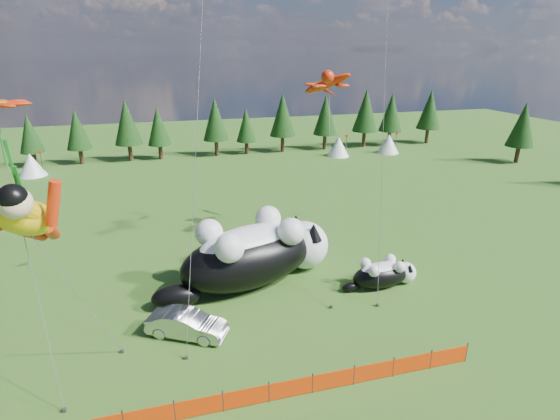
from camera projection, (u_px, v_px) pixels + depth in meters
name	position (u px, v px, depth m)	size (l,w,h in m)	color
ground	(235.00, 362.00, 21.58)	(160.00, 160.00, 0.00)	#13370A
safety_fence	(246.00, 397.00, 18.70)	(22.06, 0.06, 1.10)	#262626
tree_line	(179.00, 130.00, 60.93)	(90.00, 4.00, 8.00)	black
festival_tents	(264.00, 151.00, 60.03)	(50.00, 3.20, 2.80)	white
cat_large	(257.00, 252.00, 28.31)	(12.25, 7.19, 4.55)	black
cat_small	(384.00, 273.00, 28.23)	(5.25, 2.01, 1.90)	black
car	(187.00, 324.00, 23.33)	(1.50, 4.30, 1.42)	silver
superhero_kite	(29.00, 218.00, 17.35)	(5.20, 5.52, 10.59)	yellow
gecko_kite	(327.00, 84.00, 31.38)	(5.94, 13.07, 15.77)	red
diamond_kite_a	(203.00, 1.00, 20.62)	(2.98, 5.10, 18.42)	#0C2FBF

